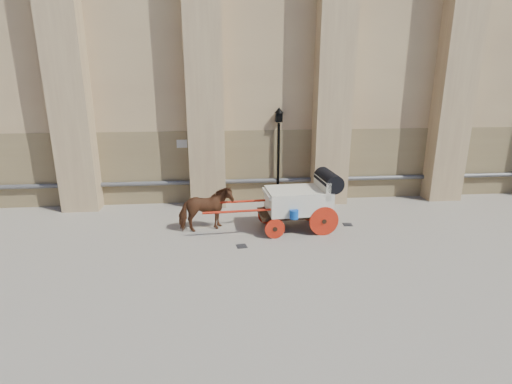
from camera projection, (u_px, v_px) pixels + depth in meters
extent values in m
plane|color=gray|center=(237.00, 238.00, 13.14)|extent=(90.00, 90.00, 0.00)
cube|color=olive|center=(279.00, 165.00, 16.85)|extent=(44.00, 0.35, 3.00)
cylinder|color=#59595B|center=(280.00, 180.00, 16.77)|extent=(42.00, 0.18, 0.18)
cube|color=beige|center=(182.00, 144.00, 16.03)|extent=(0.42, 0.04, 0.32)
imported|color=brown|center=(206.00, 210.00, 13.61)|extent=(1.96, 1.30, 1.52)
cube|color=black|center=(294.00, 213.00, 13.76)|extent=(2.51, 1.27, 0.13)
cube|color=beige|center=(298.00, 200.00, 13.65)|extent=(2.20, 1.52, 0.78)
cube|color=beige|center=(322.00, 187.00, 13.65)|extent=(0.26, 1.40, 0.61)
cube|color=beige|center=(271.00, 194.00, 13.43)|extent=(0.47, 1.24, 0.11)
cylinder|color=black|center=(329.00, 180.00, 13.62)|extent=(0.71, 1.43, 0.62)
cylinder|color=red|center=(324.00, 221.00, 13.27)|extent=(1.00, 0.13, 1.00)
cylinder|color=red|center=(312.00, 208.00, 14.57)|extent=(1.00, 0.13, 1.00)
cylinder|color=red|center=(275.00, 229.00, 13.06)|extent=(0.67, 0.11, 0.67)
cylinder|color=red|center=(267.00, 215.00, 14.36)|extent=(0.67, 0.11, 0.67)
cylinder|color=red|center=(244.00, 211.00, 12.91)|extent=(2.66, 0.25, 0.08)
cylinder|color=red|center=(240.00, 202.00, 13.86)|extent=(2.66, 0.25, 0.08)
cylinder|color=#0D4BB6|center=(294.00, 214.00, 12.93)|extent=(0.29, 0.29, 0.29)
cylinder|color=black|center=(278.00, 163.00, 16.46)|extent=(0.11, 0.11, 3.31)
cone|color=black|center=(278.00, 198.00, 16.89)|extent=(0.33, 0.33, 0.33)
cube|color=black|center=(279.00, 117.00, 15.92)|extent=(0.26, 0.26, 0.39)
cone|color=black|center=(279.00, 110.00, 15.84)|extent=(0.37, 0.37, 0.22)
cube|color=black|center=(242.00, 246.00, 12.54)|extent=(0.37, 0.37, 0.01)
cube|color=black|center=(348.00, 224.00, 14.33)|extent=(0.35, 0.35, 0.01)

